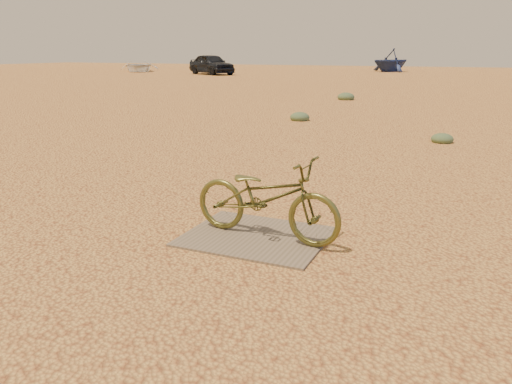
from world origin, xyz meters
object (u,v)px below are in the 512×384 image
at_px(plywood_board, 256,236).
at_px(car, 211,64).
at_px(boat_near_left, 138,66).
at_px(bicycle, 266,197).
at_px(boat_far_left, 391,60).

height_order(plywood_board, car, car).
bearing_deg(plywood_board, boat_near_left, 128.17).
bearing_deg(bicycle, plywood_board, 98.33).
height_order(car, boat_far_left, boat_far_left).
xyz_separation_m(bicycle, boat_far_left, (-5.77, 42.83, 0.58)).
distance_m(bicycle, boat_far_left, 43.22).
relative_size(plywood_board, bicycle, 0.89).
bearing_deg(boat_near_left, boat_far_left, -8.51).
xyz_separation_m(bicycle, boat_near_left, (-26.78, 33.93, 0.06)).
xyz_separation_m(plywood_board, bicycle, (0.11, 0.01, 0.43)).
relative_size(car, boat_far_left, 1.21).
xyz_separation_m(car, boat_near_left, (-8.76, 2.19, -0.30)).
relative_size(plywood_board, car, 0.30).
height_order(car, boat_near_left, car).
distance_m(plywood_board, boat_far_left, 43.22).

